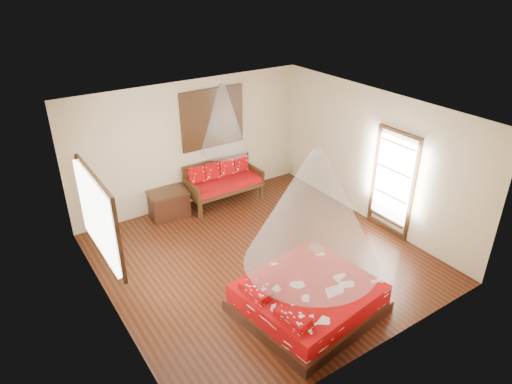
# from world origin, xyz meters

# --- Properties ---
(room) EXTENTS (5.54, 5.54, 2.84)m
(room) POSITION_xyz_m (0.00, 0.00, 1.40)
(room) COLOR black
(room) RESTS_ON ground
(bed) EXTENTS (2.25, 2.09, 0.63)m
(bed) POSITION_xyz_m (-0.22, -1.60, 0.25)
(bed) COLOR black
(bed) RESTS_ON floor
(daybed) EXTENTS (1.72, 0.76, 0.94)m
(daybed) POSITION_xyz_m (0.54, 2.38, 0.52)
(daybed) COLOR black
(daybed) RESTS_ON floor
(storage_chest) EXTENTS (0.90, 0.70, 0.58)m
(storage_chest) POSITION_xyz_m (-0.77, 2.45, 0.29)
(storage_chest) COLOR black
(storage_chest) RESTS_ON floor
(shutter_panel) EXTENTS (1.52, 0.06, 1.32)m
(shutter_panel) POSITION_xyz_m (0.54, 2.72, 1.90)
(shutter_panel) COLOR black
(shutter_panel) RESTS_ON wall_back
(window_left) EXTENTS (0.10, 1.74, 1.34)m
(window_left) POSITION_xyz_m (-2.71, 0.20, 1.70)
(window_left) COLOR black
(window_left) RESTS_ON wall_left
(glazed_door) EXTENTS (0.08, 1.02, 2.16)m
(glazed_door) POSITION_xyz_m (2.72, -0.60, 1.07)
(glazed_door) COLOR black
(glazed_door) RESTS_ON floor
(wine_tray) EXTENTS (0.26, 0.26, 0.21)m
(wine_tray) POSITION_xyz_m (0.53, -0.90, 0.56)
(wine_tray) COLOR brown
(wine_tray) RESTS_ON bed
(mosquito_net_main) EXTENTS (2.02, 2.02, 1.80)m
(mosquito_net_main) POSITION_xyz_m (-0.20, -1.60, 1.85)
(mosquito_net_main) COLOR white
(mosquito_net_main) RESTS_ON ceiling
(mosquito_net_daybed) EXTENTS (1.03, 1.03, 1.50)m
(mosquito_net_daybed) POSITION_xyz_m (0.54, 2.25, 2.00)
(mosquito_net_daybed) COLOR white
(mosquito_net_daybed) RESTS_ON ceiling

